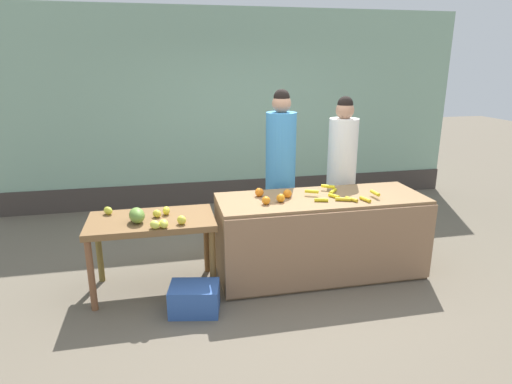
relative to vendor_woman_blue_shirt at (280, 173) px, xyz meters
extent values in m
plane|color=#665B4C|center=(-0.19, -0.63, -0.96)|extent=(24.00, 24.00, 0.00)
cube|color=#8CB299|center=(-0.19, 2.12, 0.52)|extent=(7.24, 0.20, 2.96)
cube|color=#3F3833|center=(-0.19, 2.01, -0.78)|extent=(7.24, 0.04, 0.36)
cube|color=olive|center=(0.27, -0.63, -0.54)|extent=(2.14, 0.77, 0.85)
cube|color=#936D4F|center=(0.27, -1.03, -0.54)|extent=(2.14, 0.03, 0.79)
cube|color=brown|center=(-1.45, -0.63, -0.24)|extent=(1.19, 0.66, 0.06)
cylinder|color=brown|center=(-2.00, -0.91, -0.62)|extent=(0.06, 0.06, 0.69)
cylinder|color=brown|center=(-0.90, -0.91, -0.62)|extent=(0.06, 0.06, 0.69)
cylinder|color=brown|center=(-2.00, -0.35, -0.62)|extent=(0.06, 0.06, 0.69)
cylinder|color=brown|center=(-0.90, -0.35, -0.62)|extent=(0.06, 0.06, 0.69)
cylinder|color=gold|center=(0.64, -0.86, -0.09)|extent=(0.07, 0.15, 0.04)
cylinder|color=gold|center=(0.43, -0.81, -0.09)|extent=(0.16, 0.09, 0.04)
cylinder|color=gold|center=(0.51, -0.82, -0.09)|extent=(0.10, 0.14, 0.04)
cylinder|color=gold|center=(0.21, -0.78, -0.09)|extent=(0.14, 0.07, 0.04)
cylinder|color=yellow|center=(0.43, -0.53, -0.09)|extent=(0.13, 0.14, 0.04)
cylinder|color=yellow|center=(0.38, -0.68, -0.09)|extent=(0.09, 0.12, 0.04)
cylinder|color=yellow|center=(0.41, -0.44, -0.06)|extent=(0.14, 0.11, 0.04)
cylinder|color=gold|center=(0.18, -0.58, -0.06)|extent=(0.14, 0.09, 0.04)
cylinder|color=gold|center=(0.79, -0.77, -0.06)|extent=(0.05, 0.15, 0.04)
sphere|color=orange|center=(-0.19, -0.71, -0.07)|extent=(0.08, 0.08, 0.08)
sphere|color=orange|center=(-0.08, -0.59, -0.07)|extent=(0.09, 0.09, 0.09)
sphere|color=orange|center=(-0.35, -0.48, -0.07)|extent=(0.09, 0.09, 0.09)
sphere|color=orange|center=(-0.35, -0.75, -0.07)|extent=(0.08, 0.08, 0.08)
ellipsoid|color=#D5D54B|center=(-1.41, -0.91, -0.18)|extent=(0.12, 0.13, 0.08)
ellipsoid|color=#E1DA49|center=(-1.33, -0.91, -0.18)|extent=(0.10, 0.13, 0.08)
ellipsoid|color=yellow|center=(-1.30, -0.56, -0.17)|extent=(0.07, 0.10, 0.08)
ellipsoid|color=yellow|center=(-1.39, -0.61, -0.18)|extent=(0.11, 0.11, 0.07)
ellipsoid|color=gold|center=(-1.17, -0.85, -0.17)|extent=(0.11, 0.12, 0.08)
ellipsoid|color=#D1D43A|center=(-1.86, -0.43, -0.18)|extent=(0.12, 0.12, 0.08)
ellipsoid|color=olive|center=(-1.57, -0.72, -0.14)|extent=(0.18, 0.24, 0.14)
cylinder|color=#33333D|center=(0.00, 0.00, -0.59)|extent=(0.29, 0.29, 0.74)
cylinder|color=#3F8CCC|center=(0.00, 0.00, 0.23)|extent=(0.34, 0.34, 0.91)
sphere|color=tan|center=(0.00, 0.00, 0.78)|extent=(0.21, 0.21, 0.21)
sphere|color=black|center=(0.00, 0.00, 0.85)|extent=(0.18, 0.18, 0.18)
cylinder|color=#33333D|center=(0.75, 0.02, -0.61)|extent=(0.29, 0.29, 0.70)
cylinder|color=white|center=(0.75, 0.02, 0.17)|extent=(0.34, 0.34, 0.86)
sphere|color=tan|center=(0.75, 0.02, 0.69)|extent=(0.21, 0.21, 0.21)
sphere|color=black|center=(0.75, 0.02, 0.76)|extent=(0.18, 0.18, 0.18)
cube|color=#3359A5|center=(-1.10, -1.14, -0.83)|extent=(0.49, 0.40, 0.26)
ellipsoid|color=tan|center=(-0.60, 0.12, -0.74)|extent=(0.43, 0.46, 0.45)
camera|label=1|loc=(-1.29, -4.68, 1.22)|focal=30.68mm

